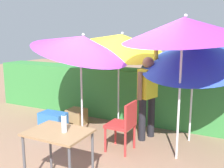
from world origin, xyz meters
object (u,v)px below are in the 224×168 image
umbrella_rainbow (184,28)px  crate_cardboard (77,117)px  umbrella_navy (82,44)px  person_vendor (148,92)px  cooler_box (53,124)px  umbrella_orange (197,54)px  folding_table (58,139)px  chair_plastic (124,123)px  umbrella_yellow (121,42)px  bottle_water (64,124)px

umbrella_rainbow → crate_cardboard: 3.16m
umbrella_rainbow → umbrella_navy: umbrella_rainbow is taller
person_vendor → cooler_box: size_ratio=3.53×
umbrella_orange → folding_table: size_ratio=2.72×
person_vendor → chair_plastic: bearing=-102.8°
person_vendor → cooler_box: (-1.75, -0.67, -0.70)m
umbrella_orange → umbrella_yellow: (-1.62, 0.23, 0.18)m
folding_table → bottle_water: (0.09, 0.02, 0.21)m
cooler_box → bottle_water: size_ratio=2.22×
umbrella_navy → bottle_water: 1.96m
chair_plastic → folding_table: bearing=-103.0°
umbrella_orange → umbrella_yellow: 1.64m
umbrella_yellow → cooler_box: (-0.97, -1.14, -1.62)m
person_vendor → umbrella_orange: bearing=15.8°
chair_plastic → cooler_box: chair_plastic is taller
crate_cardboard → chair_plastic: bearing=-27.1°
umbrella_navy → crate_cardboard: (-0.56, 0.57, -1.65)m
umbrella_orange → crate_cardboard: umbrella_orange is taller
chair_plastic → crate_cardboard: chair_plastic is taller
umbrella_navy → person_vendor: umbrella_navy is taller
umbrella_orange → cooler_box: umbrella_orange is taller
umbrella_yellow → bottle_water: size_ratio=9.76×
person_vendor → crate_cardboard: (-1.68, 0.05, -0.76)m
umbrella_orange → folding_table: (-1.31, -2.34, -0.98)m
folding_table → cooler_box: bearing=131.5°
umbrella_navy → crate_cardboard: umbrella_navy is taller
umbrella_navy → bottle_water: bearing=-65.2°
umbrella_yellow → umbrella_navy: umbrella_yellow is taller
umbrella_orange → chair_plastic: bearing=-136.0°
folding_table → umbrella_yellow: bearing=96.7°
umbrella_rainbow → umbrella_yellow: size_ratio=1.03×
umbrella_orange → person_vendor: bearing=-164.2°
bottle_water → cooler_box: bearing=133.8°
umbrella_navy → chair_plastic: bearing=-11.8°
cooler_box → crate_cardboard: size_ratio=1.39×
person_vendor → cooler_box: bearing=-159.0°
umbrella_navy → cooler_box: umbrella_navy is taller
umbrella_yellow → folding_table: 2.84m
umbrella_navy → person_vendor: 1.52m
bottle_water → chair_plastic: bearing=80.5°
umbrella_yellow → umbrella_navy: 1.04m
umbrella_orange → cooler_box: bearing=-160.6°
chair_plastic → bottle_water: (-0.23, -1.37, 0.39)m
crate_cardboard → person_vendor: bearing=-1.6°
person_vendor → umbrella_yellow: bearing=149.6°
chair_plastic → bottle_water: size_ratio=3.71×
umbrella_orange → cooler_box: (-2.58, -0.91, -1.44)m
umbrella_navy → crate_cardboard: size_ratio=5.83×
umbrella_rainbow → cooler_box: 3.13m
chair_plastic → crate_cardboard: 1.73m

